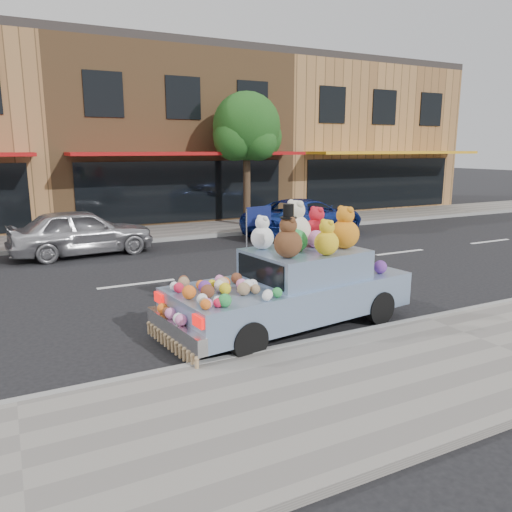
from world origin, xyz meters
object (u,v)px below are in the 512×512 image
car_blue (305,217)px  art_car (293,282)px  car_silver (82,232)px  street_tree (247,132)px

car_blue → art_car: (-5.23, -7.82, 0.13)m
car_silver → art_car: size_ratio=0.87×
car_blue → street_tree: bearing=3.0°
street_tree → art_car: bearing=-111.8°
street_tree → art_car: (-4.23, -10.55, -2.89)m
car_silver → art_car: 8.33m
art_car → car_silver: bearing=99.6°
art_car → car_blue: bearing=49.0°
street_tree → car_blue: (1.00, -2.73, -3.02)m
car_silver → art_car: art_car is taller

